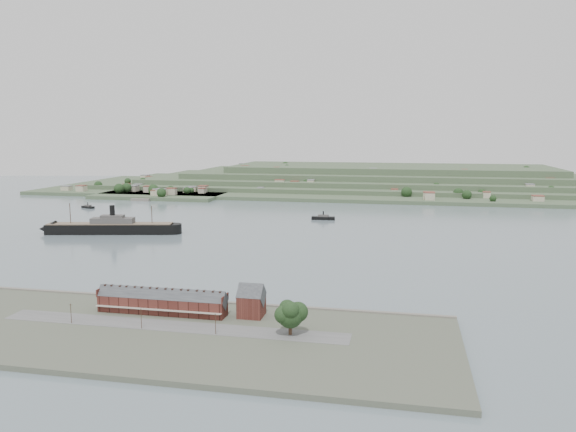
% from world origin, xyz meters
% --- Properties ---
extents(ground, '(1400.00, 1400.00, 0.00)m').
position_xyz_m(ground, '(0.00, 0.00, 0.00)').
color(ground, slate).
rests_on(ground, ground).
extents(near_shore, '(220.00, 80.00, 2.60)m').
position_xyz_m(near_shore, '(0.00, -186.75, 1.01)').
color(near_shore, '#4C5142').
rests_on(near_shore, ground).
extents(terrace_row, '(55.60, 9.80, 11.07)m').
position_xyz_m(terrace_row, '(-10.00, -168.02, 6.84)').
color(terrace_row, '#4A201A').
rests_on(terrace_row, ground).
extents(gabled_building, '(10.40, 10.18, 14.09)m').
position_xyz_m(gabled_building, '(27.50, -164.00, 8.19)').
color(gabled_building, '#4A201A').
rests_on(gabled_building, ground).
extents(far_peninsula, '(760.00, 309.00, 30.00)m').
position_xyz_m(far_peninsula, '(27.91, 393.10, 11.88)').
color(far_peninsula, '#385035').
rests_on(far_peninsula, ground).
extents(steamship, '(108.07, 34.80, 26.20)m').
position_xyz_m(steamship, '(-134.87, 7.03, 4.84)').
color(steamship, black).
rests_on(steamship, ground).
extents(ferry_west, '(16.27, 9.69, 5.90)m').
position_xyz_m(ferry_west, '(-229.56, 135.87, 1.42)').
color(ferry_west, black).
rests_on(ferry_west, ground).
extents(ferry_east, '(20.76, 6.64, 7.69)m').
position_xyz_m(ferry_east, '(17.20, 109.70, 1.85)').
color(ferry_east, black).
rests_on(ferry_east, ground).
extents(fig_tree, '(12.15, 10.52, 13.56)m').
position_xyz_m(fig_tree, '(47.73, -182.03, 10.27)').
color(fig_tree, '#3C291C').
rests_on(fig_tree, ground).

